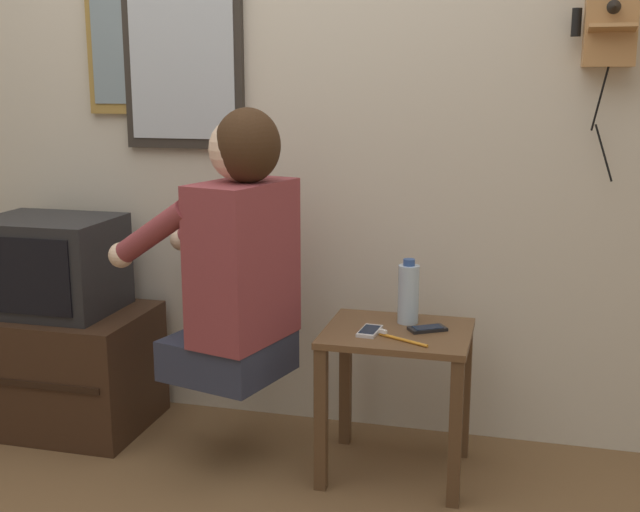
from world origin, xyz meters
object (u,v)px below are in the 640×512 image
cell_phone_held (370,331)px  cell_phone_spare (427,329)px  person (236,254)px  television (51,265)px  framed_picture (128,40)px  wall_mirror (182,47)px  toothbrush (400,338)px  water_bottle (408,293)px  wall_phone_antique (611,15)px

cell_phone_held → cell_phone_spare: size_ratio=0.94×
person → television: person is taller
framed_picture → wall_mirror: wall_mirror is taller
person → wall_mirror: 0.89m
cell_phone_held → toothbrush: size_ratio=0.75×
wall_mirror → water_bottle: size_ratio=3.39×
wall_phone_antique → water_bottle: bearing=-160.6°
water_bottle → toothbrush: 0.22m
television → cell_phone_held: 1.28m
wall_mirror → cell_phone_held: (0.81, -0.40, -0.93)m
person → wall_mirror: wall_mirror is taller
person → cell_phone_spare: (0.63, 0.10, -0.24)m
framed_picture → wall_mirror: bearing=-0.8°
framed_picture → toothbrush: size_ratio=3.25×
television → framed_picture: size_ratio=0.88×
water_bottle → television: bearing=-179.5°
wall_phone_antique → toothbrush: (-0.60, -0.41, -1.02)m
water_bottle → toothbrush: water_bottle is taller
wall_phone_antique → cell_phone_spare: bearing=-151.6°
framed_picture → water_bottle: size_ratio=2.49×
television → cell_phone_held: (1.27, -0.13, -0.12)m
cell_phone_held → cell_phone_spare: 0.20m
wall_phone_antique → cell_phone_held: bearing=-153.3°
television → wall_mirror: wall_mirror is taller
framed_picture → wall_mirror: 0.23m
person → cell_phone_spare: person is taller
television → cell_phone_spare: television is taller
wall_mirror → water_bottle: (0.92, -0.25, -0.83)m
cell_phone_held → person: bearing=-171.9°
toothbrush → framed_picture: bearing=95.2°
television → wall_mirror: size_ratio=0.65×
wall_mirror → toothbrush: 1.39m
person → water_bottle: bearing=-57.8°
television → toothbrush: 1.40m
cell_phone_spare → toothbrush: size_ratio=0.80×
water_bottle → toothbrush: size_ratio=1.30×
television → cell_phone_spare: (1.45, -0.06, -0.12)m
wall_phone_antique → wall_mirror: wall_mirror is taller
person → cell_phone_held: (0.45, 0.03, -0.24)m
framed_picture → cell_phone_held: framed_picture is taller
wall_phone_antique → person: bearing=-161.7°
framed_picture → cell_phone_spare: bearing=-15.1°
television → cell_phone_held: bearing=-5.9°
framed_picture → cell_phone_spare: 1.59m
person → cell_phone_held: size_ratio=7.15×
framed_picture → wall_mirror: size_ratio=0.74×
person → wall_phone_antique: size_ratio=1.24×
framed_picture → cell_phone_spare: (1.22, -0.33, -0.96)m
wall_phone_antique → cell_phone_spare: wall_phone_antique is taller
television → cell_phone_spare: 1.46m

